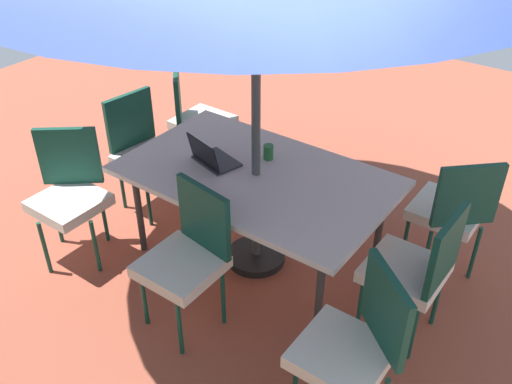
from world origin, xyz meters
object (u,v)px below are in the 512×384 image
object	(u,v)px
chair_southeast	(196,116)
chair_southwest	(452,208)
cup	(268,152)
chair_northeast	(69,191)
chair_northwest	(354,343)
chair_north	(188,254)
dining_table	(256,180)
laptop	(212,158)
chair_west	(416,267)
chair_east	(144,148)

from	to	relation	value
chair_southeast	chair_southwest	bearing A→B (deg)	-132.99
cup	chair_southeast	bearing A→B (deg)	-24.53
chair_northeast	chair_northwest	bearing A→B (deg)	-40.27
chair_southwest	chair_north	world-z (taller)	same
dining_table	chair_southwest	bearing A→B (deg)	-148.58
dining_table	chair_northwest	xyz separation A→B (m)	(-1.18, 0.76, -0.16)
chair_southwest	chair_southeast	distance (m)	2.37
chair_southwest	chair_northwest	bearing A→B (deg)	46.86
dining_table	laptop	xyz separation A→B (m)	(0.32, 0.08, 0.10)
chair_northeast	dining_table	bearing A→B (deg)	-7.51
chair_southeast	chair_northwest	world-z (taller)	same
chair_west	chair_north	bearing A→B (deg)	-57.59
chair_northeast	chair_east	size ratio (longest dim) A/B	1.00
chair_east	chair_northwest	xyz separation A→B (m)	(-2.35, 0.82, 0.00)
chair_east	laptop	bearing A→B (deg)	-91.48
chair_northwest	laptop	size ratio (longest dim) A/B	2.62
chair_north	chair_northwest	distance (m)	1.17
chair_west	cup	size ratio (longest dim) A/B	9.11
dining_table	chair_north	world-z (taller)	chair_north
chair_northwest	laptop	xyz separation A→B (m)	(1.50, -0.68, 0.26)
chair_southwest	chair_north	bearing A→B (deg)	7.53
cup	chair_northeast	bearing A→B (deg)	39.63
chair_northeast	chair_north	world-z (taller)	same
chair_southwest	chair_northeast	world-z (taller)	same
chair_west	chair_east	xyz separation A→B (m)	(2.37, -0.07, 0.00)
chair_northeast	chair_north	xyz separation A→B (m)	(-1.16, 0.03, 0.00)
cup	chair_east	bearing A→B (deg)	8.03
chair_southeast	chair_west	world-z (taller)	same
chair_southeast	chair_north	size ratio (longest dim) A/B	1.00
chair_southeast	chair_west	xyz separation A→B (m)	(-2.41, 0.76, 0.00)
dining_table	chair_northwest	size ratio (longest dim) A/B	1.89
laptop	chair_northeast	bearing A→B (deg)	52.34
chair_north	chair_east	world-z (taller)	same
dining_table	chair_east	bearing A→B (deg)	-2.73
dining_table	chair_southeast	bearing A→B (deg)	-31.64
dining_table	cup	xyz separation A→B (m)	(0.05, -0.21, 0.10)
chair_southwest	chair_east	xyz separation A→B (m)	(2.33, 0.65, 0.00)
dining_table	chair_southwest	world-z (taller)	chair_southwest
chair_southwest	laptop	world-z (taller)	laptop
dining_table	chair_northeast	bearing A→B (deg)	31.36
chair_southwest	chair_east	world-z (taller)	same
chair_northeast	chair_southeast	bearing A→B (deg)	53.22
chair_west	chair_northeast	bearing A→B (deg)	-72.23
chair_northwest	cup	world-z (taller)	chair_northwest
chair_southeast	chair_north	xyz separation A→B (m)	(-1.21, 1.47, 0.00)
chair_southwest	dining_table	bearing A→B (deg)	-12.38
chair_west	dining_table	bearing A→B (deg)	-89.32
chair_northwest	chair_east	bearing A→B (deg)	-159.74
chair_southeast	dining_table	bearing A→B (deg)	-163.79
dining_table	chair_north	distance (m)	0.75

